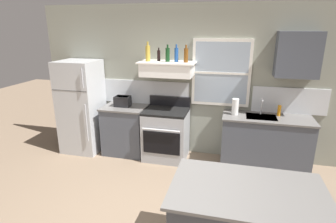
# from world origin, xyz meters

# --- Properties ---
(back_wall) EXTENTS (5.40, 0.11, 2.70)m
(back_wall) POSITION_xyz_m (0.03, 2.23, 1.35)
(back_wall) COLOR gray
(back_wall) RESTS_ON ground_plane
(refrigerator) EXTENTS (0.70, 0.72, 1.73)m
(refrigerator) POSITION_xyz_m (-1.90, 1.84, 0.86)
(refrigerator) COLOR #B7BABC
(refrigerator) RESTS_ON ground_plane
(counter_left_of_stove) EXTENTS (0.79, 0.63, 0.91)m
(counter_left_of_stove) POSITION_xyz_m (-1.05, 1.90, 0.46)
(counter_left_of_stove) COLOR #474C56
(counter_left_of_stove) RESTS_ON ground_plane
(toaster) EXTENTS (0.30, 0.20, 0.19)m
(toaster) POSITION_xyz_m (-1.08, 1.91, 1.01)
(toaster) COLOR black
(toaster) RESTS_ON counter_left_of_stove
(stove_range) EXTENTS (0.76, 0.69, 1.09)m
(stove_range) POSITION_xyz_m (-0.25, 1.86, 0.46)
(stove_range) COLOR #9EA0A5
(stove_range) RESTS_ON ground_plane
(range_hood_shelf) EXTENTS (0.96, 0.52, 0.24)m
(range_hood_shelf) POSITION_xyz_m (-0.25, 1.96, 1.62)
(range_hood_shelf) COLOR white
(bottle_champagne_gold_foil) EXTENTS (0.08, 0.08, 0.33)m
(bottle_champagne_gold_foil) POSITION_xyz_m (-0.58, 1.93, 1.88)
(bottle_champagne_gold_foil) COLOR #B29333
(bottle_champagne_gold_foil) RESTS_ON range_hood_shelf
(bottle_balsamic_dark) EXTENTS (0.06, 0.06, 0.23)m
(bottle_balsamic_dark) POSITION_xyz_m (-0.42, 2.02, 1.84)
(bottle_balsamic_dark) COLOR black
(bottle_balsamic_dark) RESTS_ON range_hood_shelf
(bottle_dark_green_wine) EXTENTS (0.07, 0.07, 0.28)m
(bottle_dark_green_wine) POSITION_xyz_m (-0.24, 1.95, 1.86)
(bottle_dark_green_wine) COLOR #143819
(bottle_dark_green_wine) RESTS_ON range_hood_shelf
(bottle_blue_liqueur) EXTENTS (0.07, 0.07, 0.29)m
(bottle_blue_liqueur) POSITION_xyz_m (-0.09, 1.96, 1.87)
(bottle_blue_liqueur) COLOR #1E478C
(bottle_blue_liqueur) RESTS_ON range_hood_shelf
(bottle_amber_wine) EXTENTS (0.07, 0.07, 0.29)m
(bottle_amber_wine) POSITION_xyz_m (0.07, 1.93, 1.87)
(bottle_amber_wine) COLOR brown
(bottle_amber_wine) RESTS_ON range_hood_shelf
(counter_right_with_sink) EXTENTS (1.43, 0.63, 0.91)m
(counter_right_with_sink) POSITION_xyz_m (1.45, 1.90, 0.46)
(counter_right_with_sink) COLOR #474C56
(counter_right_with_sink) RESTS_ON ground_plane
(sink_faucet) EXTENTS (0.03, 0.17, 0.28)m
(sink_faucet) POSITION_xyz_m (1.35, 2.00, 1.08)
(sink_faucet) COLOR silver
(sink_faucet) RESTS_ON counter_right_with_sink
(paper_towel_roll) EXTENTS (0.11, 0.11, 0.27)m
(paper_towel_roll) POSITION_xyz_m (0.93, 1.90, 1.04)
(paper_towel_roll) COLOR white
(paper_towel_roll) RESTS_ON counter_right_with_sink
(dish_soap_bottle) EXTENTS (0.06, 0.06, 0.18)m
(dish_soap_bottle) POSITION_xyz_m (1.63, 2.00, 1.00)
(dish_soap_bottle) COLOR orange
(dish_soap_bottle) RESTS_ON counter_right_with_sink
(upper_cabinet_right) EXTENTS (0.64, 0.32, 0.70)m
(upper_cabinet_right) POSITION_xyz_m (1.80, 2.04, 1.90)
(upper_cabinet_right) COLOR #474C56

